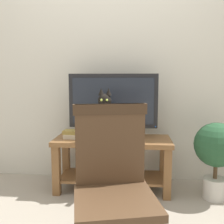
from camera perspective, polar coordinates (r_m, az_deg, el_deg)
The scene contains 9 objects.
ground_plane at distance 2.27m, azimuth -2.78°, elevation -21.64°, with size 12.00×12.00×0.00m, color gray.
back_wall at distance 2.90m, azimuth -0.45°, elevation 13.26°, with size 7.00×0.12×2.80m, color beige.
tv_stand at distance 2.61m, azimuth 0.10°, elevation -9.26°, with size 1.13×0.45×0.52m.
tv at distance 2.59m, azimuth 0.24°, elevation 1.83°, with size 0.88×0.20×0.63m.
media_box at distance 2.49m, azimuth -1.41°, elevation -5.51°, with size 0.42×0.25×0.06m.
cat at distance 2.44m, azimuth -1.43°, elevation -1.22°, with size 0.22×0.32×0.44m.
wooden_chair at distance 1.45m, azimuth 0.21°, elevation -14.59°, with size 0.50×0.50×0.96m.
book_stack at distance 2.61m, azimuth -8.25°, elevation -4.82°, with size 0.21×0.15×0.08m.
potted_plant at distance 2.56m, azimuth 21.78°, elevation -7.71°, with size 0.40×0.40×0.71m.
Camera 1 is at (0.28, -1.97, 1.10)m, focal length 41.98 mm.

